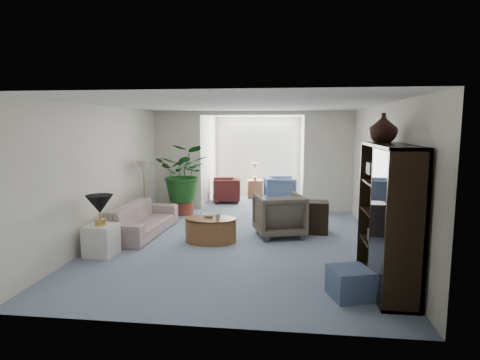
# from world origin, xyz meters

# --- Properties ---
(floor) EXTENTS (6.00, 6.00, 0.00)m
(floor) POSITION_xyz_m (0.00, 0.00, 0.00)
(floor) COLOR gray
(floor) RESTS_ON ground
(sunroom_floor) EXTENTS (2.60, 2.60, 0.00)m
(sunroom_floor) POSITION_xyz_m (0.00, 4.10, 0.00)
(sunroom_floor) COLOR gray
(sunroom_floor) RESTS_ON ground
(back_pier_left) EXTENTS (1.20, 0.12, 2.50)m
(back_pier_left) POSITION_xyz_m (-1.90, 3.00, 1.25)
(back_pier_left) COLOR white
(back_pier_left) RESTS_ON ground
(back_pier_right) EXTENTS (1.20, 0.12, 2.50)m
(back_pier_right) POSITION_xyz_m (1.90, 3.00, 1.25)
(back_pier_right) COLOR white
(back_pier_right) RESTS_ON ground
(back_header) EXTENTS (2.60, 0.12, 0.10)m
(back_header) POSITION_xyz_m (0.00, 3.00, 2.45)
(back_header) COLOR white
(back_header) RESTS_ON back_pier_left
(window_pane) EXTENTS (2.20, 0.02, 1.50)m
(window_pane) POSITION_xyz_m (0.00, 5.18, 1.40)
(window_pane) COLOR white
(window_blinds) EXTENTS (2.20, 0.02, 1.50)m
(window_blinds) POSITION_xyz_m (0.00, 5.15, 1.40)
(window_blinds) COLOR white
(framed_picture) EXTENTS (0.04, 0.50, 0.40)m
(framed_picture) POSITION_xyz_m (2.46, -0.10, 1.70)
(framed_picture) COLOR #BFB199
(sofa) EXTENTS (0.91, 2.09, 0.60)m
(sofa) POSITION_xyz_m (-1.94, 0.49, 0.30)
(sofa) COLOR beige
(sofa) RESTS_ON ground
(end_table) EXTENTS (0.49, 0.49, 0.51)m
(end_table) POSITION_xyz_m (-2.14, -0.86, 0.26)
(end_table) COLOR white
(end_table) RESTS_ON ground
(table_lamp) EXTENTS (0.44, 0.44, 0.30)m
(table_lamp) POSITION_xyz_m (-2.14, -0.86, 0.86)
(table_lamp) COLOR black
(table_lamp) RESTS_ON end_table
(floor_lamp) EXTENTS (0.36, 0.36, 0.28)m
(floor_lamp) POSITION_xyz_m (-2.23, 1.43, 1.25)
(floor_lamp) COLOR beige
(floor_lamp) RESTS_ON ground
(coffee_table) EXTENTS (1.15, 1.15, 0.45)m
(coffee_table) POSITION_xyz_m (-0.49, 0.11, 0.23)
(coffee_table) COLOR #925935
(coffee_table) RESTS_ON ground
(coffee_bowl) EXTENTS (0.27, 0.27, 0.05)m
(coffee_bowl) POSITION_xyz_m (-0.54, 0.21, 0.48)
(coffee_bowl) COLOR silver
(coffee_bowl) RESTS_ON coffee_table
(coffee_cup) EXTENTS (0.13, 0.13, 0.10)m
(coffee_cup) POSITION_xyz_m (-0.34, 0.01, 0.50)
(coffee_cup) COLOR beige
(coffee_cup) RESTS_ON coffee_table
(wingback_chair) EXTENTS (1.12, 1.13, 0.83)m
(wingback_chair) POSITION_xyz_m (0.76, 0.69, 0.41)
(wingback_chair) COLOR #685E52
(wingback_chair) RESTS_ON ground
(side_table_dark) EXTENTS (0.55, 0.45, 0.64)m
(side_table_dark) POSITION_xyz_m (1.46, 0.99, 0.32)
(side_table_dark) COLOR black
(side_table_dark) RESTS_ON ground
(entertainment_cabinet) EXTENTS (0.46, 1.71, 1.90)m
(entertainment_cabinet) POSITION_xyz_m (2.23, -1.61, 0.95)
(entertainment_cabinet) COLOR black
(entertainment_cabinet) RESTS_ON ground
(cabinet_urn) EXTENTS (0.39, 0.39, 0.41)m
(cabinet_urn) POSITION_xyz_m (2.23, -1.11, 2.11)
(cabinet_urn) COLOR black
(cabinet_urn) RESTS_ON entertainment_cabinet
(ottoman) EXTENTS (0.59, 0.59, 0.37)m
(ottoman) POSITION_xyz_m (1.70, -2.05, 0.19)
(ottoman) COLOR slate
(ottoman) RESTS_ON ground
(plant_pot) EXTENTS (0.40, 0.40, 0.32)m
(plant_pot) POSITION_xyz_m (-1.55, 2.30, 0.16)
(plant_pot) COLOR brown
(plant_pot) RESTS_ON ground
(house_plant) EXTENTS (1.24, 1.08, 1.38)m
(house_plant) POSITION_xyz_m (-1.55, 2.30, 1.01)
(house_plant) COLOR #1B4E1A
(house_plant) RESTS_ON plant_pot
(sunroom_chair_blue) EXTENTS (0.94, 0.92, 0.75)m
(sunroom_chair_blue) POSITION_xyz_m (0.71, 3.96, 0.37)
(sunroom_chair_blue) COLOR slate
(sunroom_chair_blue) RESTS_ON ground
(sunroom_chair_maroon) EXTENTS (0.87, 0.85, 0.69)m
(sunroom_chair_maroon) POSITION_xyz_m (-0.79, 3.96, 0.34)
(sunroom_chair_maroon) COLOR #59211E
(sunroom_chair_maroon) RESTS_ON ground
(sunroom_table) EXTENTS (0.49, 0.41, 0.53)m
(sunroom_table) POSITION_xyz_m (-0.04, 4.71, 0.27)
(sunroom_table) COLOR #925935
(sunroom_table) RESTS_ON ground
(shelf_clutter) EXTENTS (0.30, 1.18, 1.06)m
(shelf_clutter) POSITION_xyz_m (2.18, -1.71, 1.09)
(shelf_clutter) COLOR #474542
(shelf_clutter) RESTS_ON entertainment_cabinet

